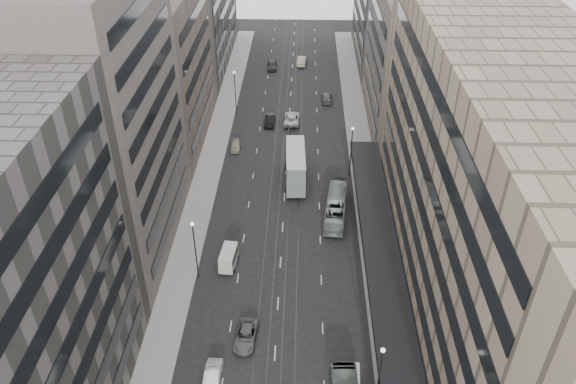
# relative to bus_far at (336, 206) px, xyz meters

# --- Properties ---
(ground) EXTENTS (220.00, 220.00, 0.00)m
(ground) POSITION_rel_bus_far_xyz_m (-7.22, -24.95, -1.52)
(ground) COLOR black
(ground) RESTS_ON ground
(sidewalk_right) EXTENTS (4.00, 125.00, 0.15)m
(sidewalk_right) POSITION_rel_bus_far_xyz_m (4.78, 12.55, -1.45)
(sidewalk_right) COLOR gray
(sidewalk_right) RESTS_ON ground
(sidewalk_left) EXTENTS (4.00, 125.00, 0.15)m
(sidewalk_left) POSITION_rel_bus_far_xyz_m (-19.22, 12.55, -1.45)
(sidewalk_left) COLOR gray
(sidewalk_left) RESTS_ON ground
(department_store) EXTENTS (19.20, 60.00, 30.00)m
(department_store) POSITION_rel_bus_far_xyz_m (14.23, -16.95, 13.42)
(department_store) COLOR gray
(department_store) RESTS_ON ground
(building_right_mid) EXTENTS (15.00, 28.00, 24.00)m
(building_right_mid) POSITION_rel_bus_far_xyz_m (14.28, 27.05, 10.48)
(building_right_mid) COLOR #504A45
(building_right_mid) RESTS_ON ground
(building_left_b) EXTENTS (15.00, 26.00, 34.00)m
(building_left_b) POSITION_rel_bus_far_xyz_m (-28.72, -5.95, 15.48)
(building_left_b) COLOR #504A45
(building_left_b) RESTS_ON ground
(building_left_c) EXTENTS (15.00, 28.00, 25.00)m
(building_left_c) POSITION_rel_bus_far_xyz_m (-28.72, 21.05, 10.98)
(building_left_c) COLOR #6B5F53
(building_left_c) RESTS_ON ground
(lamp_right_near) EXTENTS (0.44, 0.44, 8.32)m
(lamp_right_near) POSITION_rel_bus_far_xyz_m (2.48, -29.95, 3.68)
(lamp_right_near) COLOR #262628
(lamp_right_near) RESTS_ON ground
(lamp_right_far) EXTENTS (0.44, 0.44, 8.32)m
(lamp_right_far) POSITION_rel_bus_far_xyz_m (2.48, 10.05, 3.68)
(lamp_right_far) COLOR #262628
(lamp_right_far) RESTS_ON ground
(lamp_left_near) EXTENTS (0.44, 0.44, 8.32)m
(lamp_left_near) POSITION_rel_bus_far_xyz_m (-16.92, -12.95, 3.68)
(lamp_left_near) COLOR #262628
(lamp_left_near) RESTS_ON ground
(lamp_left_far) EXTENTS (0.44, 0.44, 8.32)m
(lamp_left_far) POSITION_rel_bus_far_xyz_m (-16.92, 30.05, 3.68)
(lamp_left_far) COLOR #262628
(lamp_left_far) RESTS_ON ground
(bus_far) EXTENTS (3.76, 11.16, 3.05)m
(bus_far) POSITION_rel_bus_far_xyz_m (0.00, 0.00, 0.00)
(bus_far) COLOR #939F95
(bus_far) RESTS_ON ground
(double_decker) EXTENTS (3.31, 9.82, 5.32)m
(double_decker) POSITION_rel_bus_far_xyz_m (-5.72, 7.96, 1.35)
(double_decker) COLOR gray
(double_decker) RESTS_ON ground
(panel_van) EXTENTS (2.18, 3.96, 2.40)m
(panel_van) POSITION_rel_bus_far_xyz_m (-13.51, -10.78, -0.20)
(panel_van) COLOR beige
(panel_van) RESTS_ON ground
(sedan_1) EXTENTS (1.66, 4.38, 1.43)m
(sedan_1) POSITION_rel_bus_far_xyz_m (-13.16, -27.65, -0.81)
(sedan_1) COLOR white
(sedan_1) RESTS_ON ground
(sedan_2) EXTENTS (2.59, 4.95, 1.33)m
(sedan_2) POSITION_rel_bus_far_xyz_m (-10.36, -22.30, -0.86)
(sedan_2) COLOR #5B5B5D
(sedan_2) RESTS_ON ground
(sedan_4) EXTENTS (1.79, 4.08, 1.37)m
(sedan_4) POSITION_rel_bus_far_xyz_m (-15.72, 17.53, -0.84)
(sedan_4) COLOR #9F9783
(sedan_4) RESTS_ON ground
(sedan_5) EXTENTS (1.71, 4.72, 1.55)m
(sedan_5) POSITION_rel_bus_far_xyz_m (-10.58, 26.36, -0.75)
(sedan_5) COLOR black
(sedan_5) RESTS_ON ground
(sedan_6) EXTENTS (2.79, 5.82, 1.60)m
(sedan_6) POSITION_rel_bus_far_xyz_m (-6.74, 27.13, -0.72)
(sedan_6) COLOR silver
(sedan_6) RESTS_ON ground
(sedan_7) EXTENTS (2.19, 4.98, 1.42)m
(sedan_7) POSITION_rel_bus_far_xyz_m (-0.29, 36.06, -0.81)
(sedan_7) COLOR #515153
(sedan_7) RESTS_ON ground
(sedan_8) EXTENTS (2.24, 5.10, 1.71)m
(sedan_8) POSITION_rel_bus_far_xyz_m (-11.54, 51.68, -0.67)
(sedan_8) COLOR #2B2B2E
(sedan_8) RESTS_ON ground
(sedan_9) EXTENTS (2.07, 5.27, 1.71)m
(sedan_9) POSITION_rel_bus_far_xyz_m (-5.29, 54.23, -0.67)
(sedan_9) COLOR #A49988
(sedan_9) RESTS_ON ground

